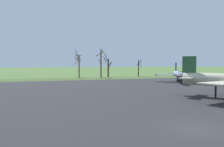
% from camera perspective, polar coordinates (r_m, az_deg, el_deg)
% --- Properties ---
extents(ground_plane, '(600.00, 600.00, 0.00)m').
position_cam_1_polar(ground_plane, '(16.97, 20.06, -12.99)').
color(ground_plane, '#4C6B33').
extents(asphalt_apron, '(85.19, 59.73, 0.05)m').
position_cam_1_polar(asphalt_apron, '(32.51, -0.75, -5.42)').
color(asphalt_apron, '#28282B').
rests_on(asphalt_apron, ground).
extents(grass_verge_strip, '(145.19, 12.00, 0.06)m').
position_cam_1_polar(grass_verge_strip, '(67.27, -10.82, -1.39)').
color(grass_verge_strip, '#415629').
rests_on(grass_verge_strip, ground).
extents(jet_fighter_front_right, '(10.72, 13.13, 4.85)m').
position_cam_1_polar(jet_fighter_front_right, '(55.13, 16.54, -0.21)').
color(jet_fighter_front_right, '#8EA3B2').
rests_on(jet_fighter_front_right, ground).
extents(info_placard_front_right, '(0.56, 0.37, 0.88)m').
position_cam_1_polar(info_placard_front_right, '(47.09, 18.83, -2.45)').
color(info_placard_front_right, black).
rests_on(info_placard_front_right, ground).
extents(bare_tree_left_of_center, '(2.67, 3.32, 9.30)m').
position_cam_1_polar(bare_tree_left_of_center, '(72.78, -8.47, 2.43)').
color(bare_tree_left_of_center, brown).
rests_on(bare_tree_left_of_center, ground).
extents(bare_tree_center, '(3.49, 3.53, 9.62)m').
position_cam_1_polar(bare_tree_center, '(71.59, -2.76, 2.80)').
color(bare_tree_center, brown).
rests_on(bare_tree_center, ground).
extents(bare_tree_right_of_center, '(2.12, 2.05, 7.55)m').
position_cam_1_polar(bare_tree_right_of_center, '(75.78, -0.95, 1.63)').
color(bare_tree_right_of_center, '#42382D').
rests_on(bare_tree_right_of_center, ground).
extents(bare_tree_far_right, '(1.70, 2.48, 6.09)m').
position_cam_1_polar(bare_tree_far_right, '(79.42, 6.78, 1.45)').
color(bare_tree_far_right, '#42382D').
rests_on(bare_tree_far_right, ground).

